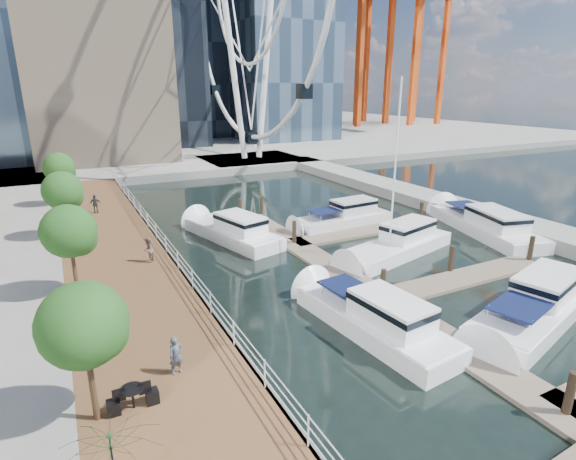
% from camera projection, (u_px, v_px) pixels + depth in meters
% --- Properties ---
extents(ground, '(520.00, 520.00, 0.00)m').
position_uv_depth(ground, '(457.00, 409.00, 15.91)').
color(ground, black).
rests_on(ground, ground).
extents(boardwalk, '(6.00, 60.00, 1.00)m').
position_uv_depth(boardwalk, '(126.00, 286.00, 24.55)').
color(boardwalk, brown).
rests_on(boardwalk, ground).
extents(seawall, '(0.25, 60.00, 1.00)m').
position_uv_depth(seawall, '(181.00, 276.00, 25.86)').
color(seawall, '#595954').
rests_on(seawall, ground).
extents(land_far, '(200.00, 114.00, 1.00)m').
position_uv_depth(land_far, '(110.00, 135.00, 102.20)').
color(land_far, gray).
rests_on(land_far, ground).
extents(breakwater, '(4.00, 60.00, 1.00)m').
position_uv_depth(breakwater, '(447.00, 205.00, 41.41)').
color(breakwater, gray).
rests_on(breakwater, ground).
extents(pier, '(14.00, 12.00, 1.00)m').
position_uv_depth(pier, '(252.00, 161.00, 65.92)').
color(pier, gray).
rests_on(pier, ground).
extents(railing, '(0.10, 60.00, 1.05)m').
position_uv_depth(railing, '(178.00, 260.00, 25.50)').
color(railing, white).
rests_on(railing, boardwalk).
extents(floating_docks, '(16.00, 34.00, 2.60)m').
position_uv_depth(floating_docks, '(426.00, 264.00, 27.69)').
color(floating_docks, '#6D6051').
rests_on(floating_docks, ground).
extents(port_cranes, '(40.00, 52.00, 38.00)m').
position_uv_depth(port_cranes, '(372.00, 52.00, 120.36)').
color(port_cranes, '#D84C14').
rests_on(port_cranes, ground).
extents(street_trees, '(2.60, 42.60, 4.60)m').
position_uv_depth(street_trees, '(69.00, 231.00, 21.51)').
color(street_trees, '#3F2B1C').
rests_on(street_trees, ground).
extents(yacht_foreground, '(11.15, 5.65, 2.15)m').
position_uv_depth(yacht_foreground, '(533.00, 320.00, 21.99)').
color(yacht_foreground, white).
rests_on(yacht_foreground, ground).
extents(pedestrian_near, '(0.60, 0.45, 1.47)m').
position_uv_depth(pedestrian_near, '(176.00, 356.00, 16.04)').
color(pedestrian_near, '#4B5565').
rests_on(pedestrian_near, boardwalk).
extents(pedestrian_mid, '(0.86, 0.92, 1.51)m').
position_uv_depth(pedestrian_mid, '(148.00, 250.00, 26.37)').
color(pedestrian_mid, '#85655B').
rests_on(pedestrian_mid, boardwalk).
extents(pedestrian_far, '(0.92, 0.43, 1.53)m').
position_uv_depth(pedestrian_far, '(95.00, 204.00, 36.71)').
color(pedestrian_far, '#2E343A').
rests_on(pedestrian_far, boardwalk).
extents(moored_yachts, '(23.89, 38.52, 11.50)m').
position_uv_depth(moored_yachts, '(405.00, 261.00, 29.52)').
color(moored_yachts, white).
rests_on(moored_yachts, ground).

